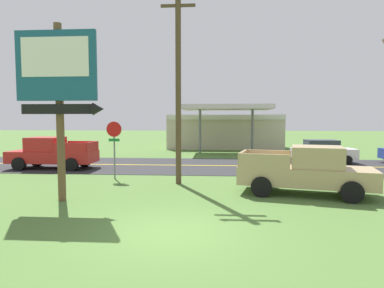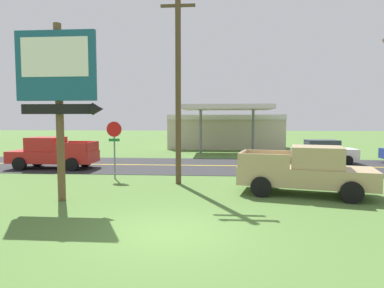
{
  "view_description": "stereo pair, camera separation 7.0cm",
  "coord_description": "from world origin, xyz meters",
  "px_view_note": "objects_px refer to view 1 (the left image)",
  "views": [
    {
      "loc": [
        1.21,
        -8.44,
        2.98
      ],
      "look_at": [
        0.0,
        8.0,
        1.8
      ],
      "focal_mm": 30.53,
      "sensor_mm": 36.0,
      "label": 1
    },
    {
      "loc": [
        1.28,
        -8.43,
        2.98
      ],
      "look_at": [
        0.0,
        8.0,
        1.8
      ],
      "focal_mm": 30.53,
      "sensor_mm": 36.0,
      "label": 2
    }
  ],
  "objects_px": {
    "gas_station": "(224,130)",
    "pickup_red_on_road": "(52,153)",
    "utility_pole": "(178,76)",
    "stop_sign": "(114,139)",
    "car_white_near_lane": "(323,151)",
    "pickup_tan_parked_on_lawn": "(306,171)",
    "motel_sign": "(59,82)"
  },
  "relations": [
    {
      "from": "gas_station",
      "to": "pickup_red_on_road",
      "type": "relative_size",
      "value": 2.31
    },
    {
      "from": "utility_pole",
      "to": "pickup_red_on_road",
      "type": "distance_m",
      "value": 10.26
    },
    {
      "from": "gas_station",
      "to": "car_white_near_lane",
      "type": "height_order",
      "value": "gas_station"
    },
    {
      "from": "motel_sign",
      "to": "pickup_tan_parked_on_lawn",
      "type": "height_order",
      "value": "motel_sign"
    },
    {
      "from": "stop_sign",
      "to": "utility_pole",
      "type": "distance_m",
      "value": 4.68
    },
    {
      "from": "stop_sign",
      "to": "utility_pole",
      "type": "bearing_deg",
      "value": -17.14
    },
    {
      "from": "gas_station",
      "to": "pickup_tan_parked_on_lawn",
      "type": "bearing_deg",
      "value": -83.09
    },
    {
      "from": "gas_station",
      "to": "pickup_red_on_road",
      "type": "distance_m",
      "value": 19.78
    },
    {
      "from": "pickup_tan_parked_on_lawn",
      "to": "pickup_red_on_road",
      "type": "xyz_separation_m",
      "value": [
        -13.8,
        6.1,
        0.0
      ]
    },
    {
      "from": "stop_sign",
      "to": "utility_pole",
      "type": "relative_size",
      "value": 0.31
    },
    {
      "from": "stop_sign",
      "to": "pickup_tan_parked_on_lawn",
      "type": "relative_size",
      "value": 0.53
    },
    {
      "from": "motel_sign",
      "to": "gas_station",
      "type": "distance_m",
      "value": 25.3
    },
    {
      "from": "utility_pole",
      "to": "pickup_red_on_road",
      "type": "relative_size",
      "value": 1.83
    },
    {
      "from": "stop_sign",
      "to": "gas_station",
      "type": "relative_size",
      "value": 0.25
    },
    {
      "from": "motel_sign",
      "to": "pickup_tan_parked_on_lawn",
      "type": "distance_m",
      "value": 10.09
    },
    {
      "from": "motel_sign",
      "to": "stop_sign",
      "type": "height_order",
      "value": "motel_sign"
    },
    {
      "from": "stop_sign",
      "to": "pickup_tan_parked_on_lawn",
      "type": "height_order",
      "value": "stop_sign"
    },
    {
      "from": "stop_sign",
      "to": "pickup_tan_parked_on_lawn",
      "type": "bearing_deg",
      "value": -18.13
    },
    {
      "from": "pickup_tan_parked_on_lawn",
      "to": "gas_station",
      "type": "bearing_deg",
      "value": 96.91
    },
    {
      "from": "motel_sign",
      "to": "pickup_red_on_road",
      "type": "distance_m",
      "value": 9.74
    },
    {
      "from": "gas_station",
      "to": "pickup_tan_parked_on_lawn",
      "type": "xyz_separation_m",
      "value": [
        2.72,
        -22.47,
        -0.98
      ]
    },
    {
      "from": "motel_sign",
      "to": "pickup_red_on_road",
      "type": "xyz_separation_m",
      "value": [
        -4.48,
        7.94,
        -3.41
      ]
    },
    {
      "from": "utility_pole",
      "to": "car_white_near_lane",
      "type": "bearing_deg",
      "value": 41.78
    },
    {
      "from": "pickup_tan_parked_on_lawn",
      "to": "pickup_red_on_road",
      "type": "distance_m",
      "value": 15.08
    },
    {
      "from": "stop_sign",
      "to": "pickup_red_on_road",
      "type": "relative_size",
      "value": 0.57
    },
    {
      "from": "utility_pole",
      "to": "gas_station",
      "type": "height_order",
      "value": "utility_pole"
    },
    {
      "from": "motel_sign",
      "to": "utility_pole",
      "type": "bearing_deg",
      "value": 43.24
    },
    {
      "from": "motel_sign",
      "to": "car_white_near_lane",
      "type": "relative_size",
      "value": 1.55
    },
    {
      "from": "pickup_tan_parked_on_lawn",
      "to": "car_white_near_lane",
      "type": "relative_size",
      "value": 1.31
    },
    {
      "from": "gas_station",
      "to": "stop_sign",
      "type": "bearing_deg",
      "value": -107.29
    },
    {
      "from": "utility_pole",
      "to": "pickup_red_on_road",
      "type": "bearing_deg",
      "value": 153.06
    },
    {
      "from": "motel_sign",
      "to": "pickup_tan_parked_on_lawn",
      "type": "xyz_separation_m",
      "value": [
        9.31,
        1.84,
        -3.41
      ]
    }
  ]
}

